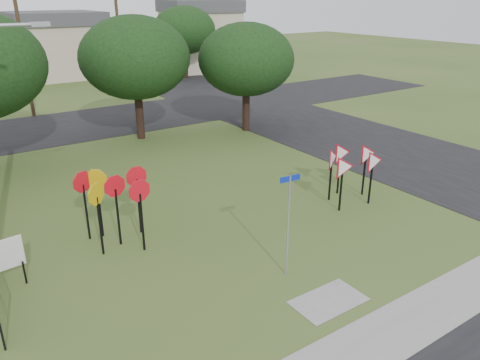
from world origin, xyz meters
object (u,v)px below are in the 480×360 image
Objects in this scene: stop_sign_cluster at (112,192)px; info_board at (1,258)px; yield_sign_cluster at (351,161)px; street_name_sign at (288,220)px.

info_board is at bearing -166.56° from stop_sign_cluster.
info_board is (-12.51, 1.07, -0.65)m from yield_sign_cluster.
stop_sign_cluster is 0.85× the size of yield_sign_cluster.
yield_sign_cluster is 12.57m from info_board.
yield_sign_cluster is 1.90× the size of info_board.
yield_sign_cluster reaches higher than info_board.
yield_sign_cluster is at bearing -4.87° from info_board.
yield_sign_cluster is at bearing 26.92° from street_name_sign.
street_name_sign is at bearing -53.56° from stop_sign_cluster.
street_name_sign reaches higher than info_board.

